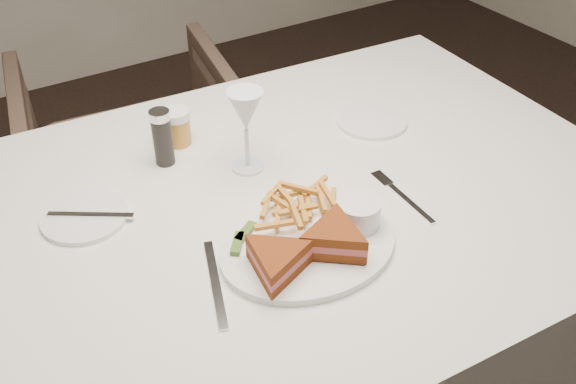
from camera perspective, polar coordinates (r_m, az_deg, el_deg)
The scene contains 3 objects.
table at distance 1.50m, azimuth -1.03°, elevation -12.00°, with size 1.45×0.97×0.75m, color silver.
chair_far at distance 2.18m, azimuth -13.57°, elevation 3.87°, with size 0.67×0.63×0.69m, color #4F3C30.
table_setting at distance 1.17m, azimuth -0.67°, elevation -0.93°, with size 0.82×0.63×0.18m.
Camera 1 is at (-0.59, -0.55, 1.51)m, focal length 40.00 mm.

